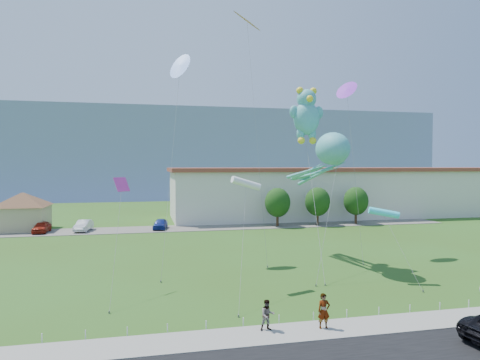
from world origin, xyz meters
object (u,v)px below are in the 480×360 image
parked_car_silver (84,226)px  parked_car_blue (160,224)px  warehouse (349,191)px  pedestrian_left (324,311)px  octopus_kite (325,160)px  parked_car_red (42,227)px  teddy_bear_kite (307,114)px  pavilion (23,208)px  pedestrian_right (268,315)px

parked_car_silver → parked_car_blue: bearing=6.5°
warehouse → parked_car_blue: 33.62m
warehouse → parked_car_silver: 43.07m
warehouse → pedestrian_left: 52.98m
warehouse → parked_car_silver: (-42.02, -8.85, -3.35)m
octopus_kite → parked_car_silver: bearing=133.1°
parked_car_red → octopus_kite: (27.90, -24.27, 8.34)m
octopus_kite → teddy_bear_kite: (-1.05, 1.60, 4.02)m
pavilion → parked_car_red: pavilion is taller
pedestrian_left → parked_car_red: 43.61m
teddy_bear_kite → parked_car_blue: bearing=118.0°
parked_car_red → pedestrian_right: bearing=-60.4°
parked_car_red → teddy_bear_kite: bearing=-37.7°
pedestrian_left → parked_car_silver: (-17.04, 37.77, -0.24)m
pavilion → parked_car_silver: (7.98, -2.85, -2.25)m
pavilion → octopus_kite: bearing=-41.5°
parked_car_silver → parked_car_red: bearing=-170.2°
pedestrian_left → teddy_bear_kite: bearing=74.5°
parked_car_blue → octopus_kite: (13.06, -24.14, 8.36)m
pedestrian_right → parked_car_silver: (-14.08, 37.42, -0.12)m
parked_car_blue → pavilion: bearing=-179.2°
parked_car_blue → parked_car_red: bearing=-169.7°
parked_car_red → pedestrian_left: bearing=-57.1°
warehouse → pedestrian_left: size_ratio=33.42×
pedestrian_right → parked_car_silver: 39.98m
parked_car_silver → pedestrian_left: bearing=-57.6°
parked_car_red → parked_car_blue: 14.84m
pavilion → pedestrian_right: bearing=-61.3°
pedestrian_left → parked_car_blue: 38.19m
parked_car_silver → octopus_kite: 34.49m
pavilion → parked_car_red: 4.79m
parked_car_blue → parked_car_silver: bearing=-170.8°
parked_car_red → parked_car_silver: (5.01, 0.15, 0.01)m
pavilion → pedestrian_right: 45.97m
pedestrian_left → pedestrian_right: 2.98m
pedestrian_right → parked_car_blue: 37.39m
pedestrian_right → octopus_kite: size_ratio=0.13×
parked_car_red → warehouse: bearing=13.3°
warehouse → parked_car_blue: warehouse is taller
parked_car_blue → octopus_kite: bearing=-50.8°
pavilion → parked_car_red: (2.97, -3.00, -2.26)m
pedestrian_right → pavilion: bearing=117.1°
pedestrian_left → parked_car_silver: bearing=116.5°
pedestrian_left → pedestrian_right: bearing=175.4°
pedestrian_right → teddy_bear_kite: 20.57m
pedestrian_left → warehouse: bearing=64.1°
pedestrian_left → octopus_kite: octopus_kite is taller
pavilion → parked_car_blue: size_ratio=2.29×
pedestrian_left → parked_car_silver: size_ratio=0.42×
parked_car_silver → octopus_kite: octopus_kite is taller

